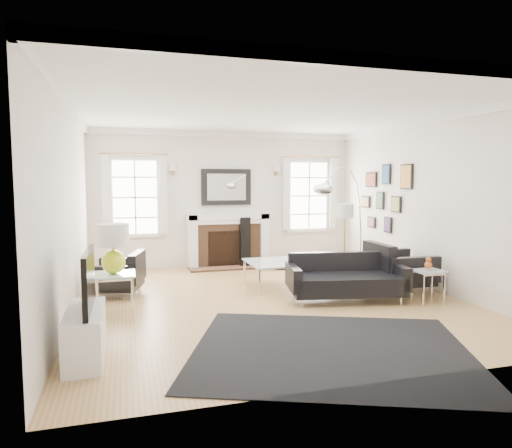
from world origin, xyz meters
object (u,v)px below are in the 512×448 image
object	(u,v)px
armchair_right	(396,269)
coffee_table	(278,263)
sofa	(345,279)
armchair_left	(120,276)
fireplace	(228,241)
arc_floor_lamp	(344,221)
gourd_lamp	(113,245)

from	to	relation	value
armchair_right	coffee_table	distance (m)	1.91
sofa	armchair_right	distance (m)	1.07
armchair_left	sofa	bearing A→B (deg)	-19.91
coffee_table	armchair_right	bearing A→B (deg)	-22.84
fireplace	coffee_table	xyz separation A→B (m)	(0.37, -2.10, -0.13)
armchair_left	arc_floor_lamp	world-z (taller)	arc_floor_lamp
coffee_table	arc_floor_lamp	world-z (taller)	arc_floor_lamp
gourd_lamp	armchair_left	bearing A→B (deg)	87.41
armchair_left	armchair_right	world-z (taller)	armchair_right
gourd_lamp	armchair_right	bearing A→B (deg)	3.77
sofa	coffee_table	bearing A→B (deg)	126.13
fireplace	coffee_table	size ratio (longest dim) A/B	1.72
sofa	armchair_right	size ratio (longest dim) A/B	1.84
coffee_table	gourd_lamp	size ratio (longest dim) A/B	1.54
coffee_table	arc_floor_lamp	size ratio (longest dim) A/B	0.48
armchair_left	gourd_lamp	world-z (taller)	gourd_lamp
gourd_lamp	arc_floor_lamp	size ratio (longest dim) A/B	0.31
armchair_right	gourd_lamp	world-z (taller)	gourd_lamp
sofa	armchair_right	bearing A→B (deg)	13.51
armchair_left	arc_floor_lamp	size ratio (longest dim) A/B	0.47
coffee_table	gourd_lamp	bearing A→B (deg)	-158.26
fireplace	coffee_table	world-z (taller)	fireplace
sofa	armchair_right	world-z (taller)	armchair_right
arc_floor_lamp	fireplace	bearing A→B (deg)	120.08
arc_floor_lamp	armchair_left	bearing A→B (deg)	171.90
fireplace	sofa	distance (m)	3.29
armchair_right	gourd_lamp	bearing A→B (deg)	-176.23
armchair_left	coffee_table	bearing A→B (deg)	-4.19
fireplace	sofa	world-z (taller)	fireplace
sofa	armchair_left	world-z (taller)	sofa
fireplace	gourd_lamp	bearing A→B (deg)	-125.10
fireplace	sofa	xyz separation A→B (m)	(1.10, -3.09, -0.24)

